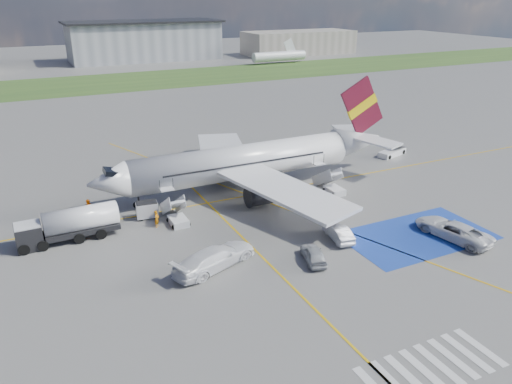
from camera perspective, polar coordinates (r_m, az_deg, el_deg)
ground at (r=46.77m, az=5.53°, el=-5.43°), size 400.00×400.00×0.00m
grass_strip at (r=133.75m, az=-16.53°, el=11.88°), size 400.00×30.00×0.01m
taxiway_line_main at (r=56.34m, az=-0.80°, el=-0.39°), size 120.00×0.20×0.01m
taxiway_line_cross at (r=37.25m, az=6.95°, el=-13.35°), size 0.20×60.00×0.01m
taxiway_line_diag at (r=56.34m, az=-0.80°, el=-0.39°), size 20.71×56.45×0.01m
staging_box at (r=49.65m, az=17.92°, el=-4.76°), size 14.00×8.00×0.01m
crosswalk at (r=34.19m, az=19.39°, el=-18.36°), size 9.00×4.00×0.01m
terminal_centre at (r=175.98m, az=-12.61°, el=16.45°), size 48.00×18.00×12.00m
terminal_east at (r=190.70m, az=4.91°, el=16.66°), size 40.00×16.00×8.00m
airliner at (r=57.47m, az=-0.31°, el=3.67°), size 36.81×32.95×11.92m
airstairs_fwd at (r=50.18m, az=-9.04°, el=-2.83°), size 1.90×5.20×3.60m
airstairs_aft at (r=57.70m, az=8.72°, el=0.56°), size 1.90×5.20×3.60m
fuel_tanker at (r=49.04m, az=-20.57°, el=-3.80°), size 9.04×2.72×3.06m
gpu_cart at (r=51.69m, az=-12.34°, el=-2.10°), size 2.28×1.62×1.77m
belt_loader at (r=72.73m, az=15.30°, el=4.36°), size 5.32×3.09×1.54m
car_silver_a at (r=43.00m, az=6.60°, el=-7.08°), size 2.62×4.22×1.34m
car_silver_b at (r=46.89m, az=9.41°, el=-4.61°), size 2.15×4.38×1.38m
van_white_a at (r=49.93m, az=21.64°, el=-3.78°), size 3.51×6.01×2.12m
van_white_b at (r=41.78m, az=-4.72°, el=-7.12°), size 6.52×4.44×2.37m
crew_fwd at (r=49.58m, az=-11.28°, el=-3.01°), size 0.71×0.74×1.71m
crew_nose at (r=53.65m, az=-18.58°, el=-1.75°), size 0.92×1.04×1.80m
crew_aft at (r=54.84m, az=6.81°, el=-0.33°), size 0.85×0.94×1.54m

